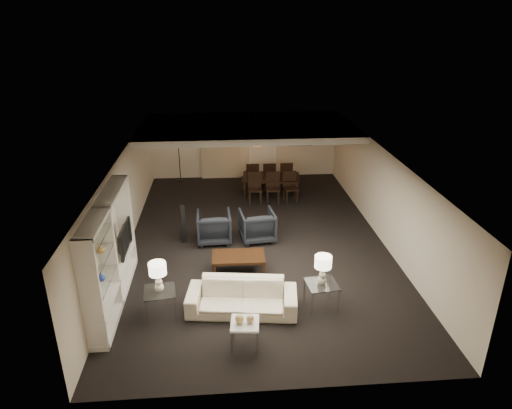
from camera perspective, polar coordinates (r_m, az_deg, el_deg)
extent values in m
plane|color=black|center=(12.80, 0.00, -4.54)|extent=(11.00, 11.00, 0.00)
cube|color=silver|center=(11.86, 0.00, 6.25)|extent=(7.00, 11.00, 0.02)
cube|color=beige|center=(17.48, -1.47, 7.44)|extent=(7.00, 0.02, 2.50)
cube|color=beige|center=(7.50, 3.52, -15.35)|extent=(7.00, 0.02, 2.50)
cube|color=beige|center=(12.51, -16.19, 0.13)|extent=(0.02, 11.00, 2.50)
cube|color=beige|center=(13.01, 15.55, 1.09)|extent=(0.02, 11.00, 2.50)
cube|color=silver|center=(15.26, -1.08, 9.62)|extent=(7.00, 4.00, 0.20)
cube|color=beige|center=(17.39, -4.44, 7.13)|extent=(1.50, 0.12, 2.40)
cube|color=silver|center=(17.56, 0.84, 6.83)|extent=(0.90, 0.05, 2.10)
cube|color=#142D38|center=(17.60, 5.45, 8.46)|extent=(0.95, 0.04, 0.65)
cylinder|color=#D8591E|center=(15.40, 0.06, 7.90)|extent=(0.52, 0.52, 0.24)
imported|color=beige|center=(9.83, -1.77, -11.52)|extent=(2.41, 1.19, 0.67)
imported|color=black|center=(12.65, -5.28, -2.82)|extent=(0.95, 0.98, 0.86)
imported|color=black|center=(12.68, 0.15, -2.64)|extent=(1.02, 1.05, 0.86)
sphere|color=tan|center=(8.77, -2.08, -14.10)|extent=(0.17, 0.17, 0.17)
sphere|color=tan|center=(8.79, -0.74, -14.10)|extent=(0.15, 0.15, 0.15)
imported|color=black|center=(11.01, -16.56, -4.12)|extent=(1.12, 0.15, 0.64)
imported|color=#2843AE|center=(9.47, -18.80, -8.54)|extent=(0.17, 0.17, 0.17)
imported|color=#BE893F|center=(9.41, -18.90, -5.25)|extent=(0.18, 0.18, 0.18)
cube|color=black|center=(12.66, -9.10, -2.41)|extent=(0.15, 0.15, 1.10)
imported|color=black|center=(15.83, 1.86, 2.31)|extent=(2.08, 1.34, 0.69)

